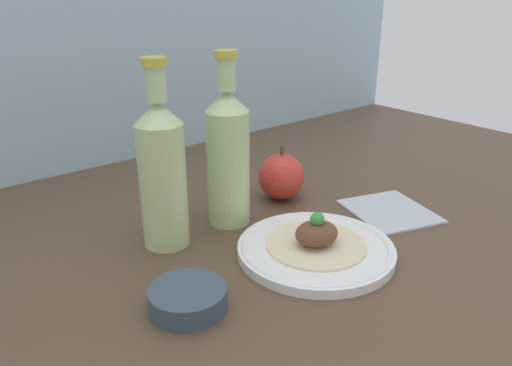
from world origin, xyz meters
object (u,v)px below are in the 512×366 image
at_px(cider_bottle_right, 228,155).
at_px(plated_food, 318,236).
at_px(apple, 281,177).
at_px(dipping_bowl, 188,298).
at_px(cider_bottle_left, 162,172).
at_px(plate, 317,248).

bearing_deg(cider_bottle_right, plated_food, -78.13).
relative_size(cider_bottle_right, apple, 2.77).
bearing_deg(dipping_bowl, plated_food, -1.67).
distance_m(cider_bottle_left, cider_bottle_right, 0.12).
distance_m(cider_bottle_right, dipping_bowl, 0.28).
bearing_deg(cider_bottle_left, plated_food, -47.70).
bearing_deg(plated_food, cider_bottle_left, 132.30).
height_order(plate, cider_bottle_left, cider_bottle_left).
bearing_deg(plate, cider_bottle_left, 132.30).
relative_size(plated_food, apple, 1.46).
xyz_separation_m(plate, cider_bottle_right, (-0.04, 0.18, 0.11)).
bearing_deg(cider_bottle_right, plate, -78.13).
bearing_deg(plate, cider_bottle_right, 101.87).
distance_m(plate, cider_bottle_left, 0.27).
height_order(cider_bottle_right, dipping_bowl, cider_bottle_right).
relative_size(plated_food, dipping_bowl, 1.52).
bearing_deg(apple, plate, -117.10).
relative_size(plate, cider_bottle_left, 0.83).
height_order(plated_food, cider_bottle_left, cider_bottle_left).
relative_size(plate, dipping_bowl, 2.39).
xyz_separation_m(plated_food, cider_bottle_right, (-0.04, 0.18, 0.09)).
bearing_deg(plated_food, dipping_bowl, 178.33).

